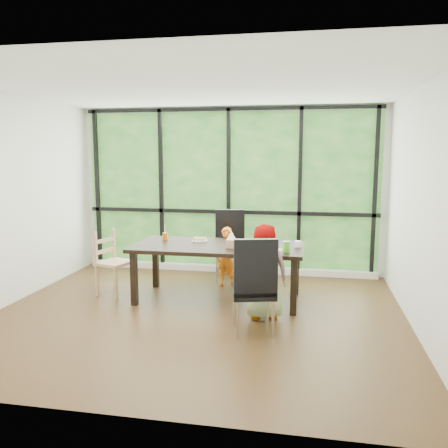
{
  "coord_description": "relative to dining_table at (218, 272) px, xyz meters",
  "views": [
    {
      "loc": [
        1.34,
        -5.29,
        1.96
      ],
      "look_at": [
        0.23,
        0.56,
        1.05
      ],
      "focal_mm": 37.33,
      "sensor_mm": 36.0,
      "label": 1
    }
  ],
  "objects": [
    {
      "name": "plate_far",
      "position": [
        -0.31,
        0.23,
        0.38
      ],
      "size": [
        0.22,
        0.22,
        0.01
      ],
      "primitive_type": "cylinder",
      "color": "white",
      "rests_on": "dining_table"
    },
    {
      "name": "green_cup",
      "position": [
        0.92,
        -0.29,
        0.44
      ],
      "size": [
        0.09,
        0.09,
        0.13
      ],
      "primitive_type": "cylinder",
      "color": "green",
      "rests_on": "dining_table"
    },
    {
      "name": "white_mug",
      "position": [
        1.05,
        0.06,
        0.42
      ],
      "size": [
        0.08,
        0.08,
        0.08
      ],
      "primitive_type": "cylinder",
      "color": "white",
      "rests_on": "dining_table"
    },
    {
      "name": "chair_interior_leather",
      "position": [
        0.61,
        -1.05,
        0.17
      ],
      "size": [
        0.56,
        0.56,
        1.08
      ],
      "primitive_type": "cube",
      "rotation": [
        0.0,
        0.0,
        3.39
      ],
      "color": "black",
      "rests_on": "ground"
    },
    {
      "name": "plate_near",
      "position": [
        0.61,
        -0.25,
        0.38
      ],
      "size": [
        0.24,
        0.24,
        0.01
      ],
      "primitive_type": "cylinder",
      "color": "white",
      "rests_on": "dining_table"
    },
    {
      "name": "chair_window_leather",
      "position": [
        -0.02,
        1.01,
        0.17
      ],
      "size": [
        0.53,
        0.53,
        1.08
      ],
      "primitive_type": "cube",
      "rotation": [
        0.0,
        0.0,
        0.15
      ],
      "color": "black",
      "rests_on": "ground"
    },
    {
      "name": "foliage_backdrop",
      "position": [
        -0.13,
        1.57,
        0.98
      ],
      "size": [
        4.8,
        0.02,
        2.65
      ],
      "primitive_type": "cube",
      "color": "#1D521C",
      "rests_on": "back_wall"
    },
    {
      "name": "tissue",
      "position": [
        0.2,
        -0.14,
        0.54
      ],
      "size": [
        0.12,
        0.12,
        0.11
      ],
      "primitive_type": "cone",
      "color": "white",
      "rests_on": "tissue_box"
    },
    {
      "name": "orange_cup",
      "position": [
        -0.8,
        0.21,
        0.43
      ],
      "size": [
        0.07,
        0.07,
        0.1
      ],
      "primitive_type": "cylinder",
      "color": "#D65F05",
      "rests_on": "dining_table"
    },
    {
      "name": "ground",
      "position": [
        -0.13,
        -0.66,
        -0.38
      ],
      "size": [
        5.0,
        5.0,
        0.0
      ],
      "primitive_type": "plane",
      "color": "black",
      "rests_on": "ground"
    },
    {
      "name": "straw_pink",
      "position": [
        0.92,
        -0.29,
        0.55
      ],
      "size": [
        0.01,
        0.04,
        0.2
      ],
      "primitive_type": "cylinder",
      "rotation": [
        0.14,
        0.0,
        0.0
      ],
      "color": "pink",
      "rests_on": "green_cup"
    },
    {
      "name": "crepe_rolls_far",
      "position": [
        -0.31,
        0.23,
        0.41
      ],
      "size": [
        0.2,
        0.12,
        0.04
      ],
      "primitive_type": null,
      "color": "tan",
      "rests_on": "plate_far"
    },
    {
      "name": "window_mullions",
      "position": [
        -0.13,
        1.53,
        0.98
      ],
      "size": [
        4.8,
        0.06,
        2.65
      ],
      "primitive_type": null,
      "color": "black",
      "rests_on": "back_wall"
    },
    {
      "name": "chair_end_beech",
      "position": [
        -1.46,
        -0.03,
        0.08
      ],
      "size": [
        0.51,
        0.52,
        0.9
      ],
      "primitive_type": "cube",
      "rotation": [
        0.0,
        0.0,
        1.25
      ],
      "color": "tan",
      "rests_on": "ground"
    },
    {
      "name": "tissue_box",
      "position": [
        0.2,
        -0.14,
        0.43
      ],
      "size": [
        0.13,
        0.13,
        0.11
      ],
      "primitive_type": "cube",
      "color": "tan",
      "rests_on": "dining_table"
    },
    {
      "name": "straw_white",
      "position": [
        -0.8,
        0.21,
        0.52
      ],
      "size": [
        0.01,
        0.04,
        0.2
      ],
      "primitive_type": "cylinder",
      "rotation": [
        0.14,
        0.0,
        0.0
      ],
      "color": "white",
      "rests_on": "orange_cup"
    },
    {
      "name": "window_sill",
      "position": [
        -0.13,
        1.49,
        -0.33
      ],
      "size": [
        4.8,
        0.12,
        0.1
      ],
      "primitive_type": "cube",
      "color": "silver",
      "rests_on": "ground"
    },
    {
      "name": "placemat",
      "position": [
        0.63,
        -0.24,
        0.38
      ],
      "size": [
        0.44,
        0.33,
        0.01
      ],
      "primitive_type": "cube",
      "color": "tan",
      "rests_on": "dining_table"
    },
    {
      "name": "back_wall",
      "position": [
        -0.13,
        1.59,
        0.98
      ],
      "size": [
        5.0,
        0.0,
        5.0
      ],
      "primitive_type": "plane",
      "rotation": [
        1.57,
        0.0,
        0.0
      ],
      "color": "silver",
      "rests_on": "ground"
    },
    {
      "name": "child_toddler",
      "position": [
        0.0,
        0.63,
        0.07
      ],
      "size": [
        0.37,
        0.3,
        0.89
      ],
      "primitive_type": "imported",
      "rotation": [
        0.0,
        0.0,
        -0.29
      ],
      "color": "orange",
      "rests_on": "ground"
    },
    {
      "name": "crepe_rolls_near",
      "position": [
        0.61,
        -0.25,
        0.41
      ],
      "size": [
        0.1,
        0.12,
        0.04
      ],
      "primitive_type": null,
      "color": "tan",
      "rests_on": "plate_near"
    },
    {
      "name": "child_older",
      "position": [
        0.66,
        -0.59,
        0.19
      ],
      "size": [
        0.63,
        0.49,
        1.14
      ],
      "primitive_type": "imported",
      "rotation": [
        0.0,
        0.0,
        3.4
      ],
      "color": "slate",
      "rests_on": "ground"
    },
    {
      "name": "dining_table",
      "position": [
        0.0,
        0.0,
        0.0
      ],
      "size": [
        2.28,
        1.13,
        0.75
      ],
      "primitive_type": "cube",
      "rotation": [
        0.0,
        0.0,
        0.04
      ],
      "color": "black",
      "rests_on": "ground"
    }
  ]
}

